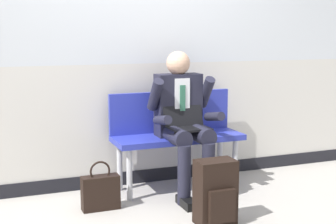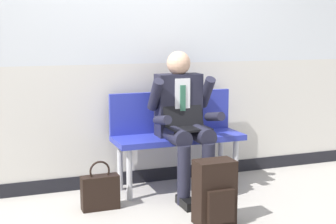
{
  "view_description": "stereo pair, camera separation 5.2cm",
  "coord_description": "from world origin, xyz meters",
  "px_view_note": "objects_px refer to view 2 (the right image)",
  "views": [
    {
      "loc": [
        -1.3,
        -3.64,
        1.41
      ],
      "look_at": [
        0.17,
        0.14,
        0.75
      ],
      "focal_mm": 52.51,
      "sensor_mm": 36.0,
      "label": 1
    },
    {
      "loc": [
        -1.26,
        -3.66,
        1.41
      ],
      "look_at": [
        0.17,
        0.14,
        0.75
      ],
      "focal_mm": 52.51,
      "sensor_mm": 36.0,
      "label": 2
    }
  ],
  "objects_px": {
    "bench_with_person": "(176,130)",
    "handbag": "(100,192)",
    "person_seated": "(184,119)",
    "backpack": "(215,193)"
  },
  "relations": [
    {
      "from": "bench_with_person",
      "to": "person_seated",
      "type": "xyz_separation_m",
      "value": [
        -0.0,
        -0.19,
        0.14
      ]
    },
    {
      "from": "person_seated",
      "to": "backpack",
      "type": "distance_m",
      "value": 0.86
    },
    {
      "from": "bench_with_person",
      "to": "handbag",
      "type": "bearing_deg",
      "value": -157.07
    },
    {
      "from": "person_seated",
      "to": "bench_with_person",
      "type": "bearing_deg",
      "value": 90.0
    },
    {
      "from": "person_seated",
      "to": "backpack",
      "type": "xyz_separation_m",
      "value": [
        -0.06,
        -0.74,
        -0.43
      ]
    },
    {
      "from": "bench_with_person",
      "to": "backpack",
      "type": "distance_m",
      "value": 0.98
    },
    {
      "from": "bench_with_person",
      "to": "handbag",
      "type": "xyz_separation_m",
      "value": [
        -0.78,
        -0.33,
        -0.38
      ]
    },
    {
      "from": "person_seated",
      "to": "handbag",
      "type": "distance_m",
      "value": 0.95
    },
    {
      "from": "person_seated",
      "to": "backpack",
      "type": "height_order",
      "value": "person_seated"
    },
    {
      "from": "backpack",
      "to": "handbag",
      "type": "relative_size",
      "value": 1.21
    }
  ]
}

